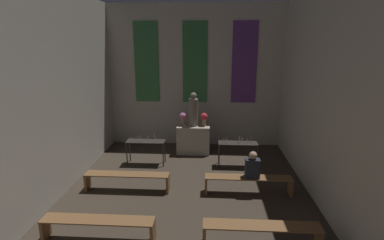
# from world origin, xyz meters

# --- Properties ---
(wall_back) EXTENTS (6.54, 0.16, 5.13)m
(wall_back) POSITION_xyz_m (0.00, 11.81, 2.59)
(wall_back) COLOR beige
(wall_back) RESTS_ON ground_plane
(wall_left) EXTENTS (0.12, 11.99, 5.13)m
(wall_left) POSITION_xyz_m (-3.21, 5.88, 2.57)
(wall_left) COLOR beige
(wall_left) RESTS_ON ground_plane
(wall_right) EXTENTS (0.12, 11.99, 5.13)m
(wall_right) POSITION_xyz_m (3.21, 5.88, 2.57)
(wall_right) COLOR beige
(wall_right) RESTS_ON ground_plane
(altar) EXTENTS (1.13, 0.69, 0.98)m
(altar) POSITION_xyz_m (0.00, 10.80, 0.49)
(altar) COLOR #BCB29E
(altar) RESTS_ON ground_plane
(statue) EXTENTS (0.32, 0.32, 1.16)m
(statue) POSITION_xyz_m (0.00, 10.80, 1.51)
(statue) COLOR gray
(statue) RESTS_ON altar
(flower_vase_left) EXTENTS (0.25, 0.25, 0.45)m
(flower_vase_left) POSITION_xyz_m (-0.37, 10.80, 1.25)
(flower_vase_left) COLOR #937A5B
(flower_vase_left) RESTS_ON altar
(flower_vase_right) EXTENTS (0.25, 0.25, 0.45)m
(flower_vase_right) POSITION_xyz_m (0.37, 10.80, 1.25)
(flower_vase_right) COLOR #937A5B
(flower_vase_right) RESTS_ON altar
(candle_rack_left) EXTENTS (1.21, 0.43, 0.97)m
(candle_rack_left) POSITION_xyz_m (-1.45, 9.67, 0.66)
(candle_rack_left) COLOR #332D28
(candle_rack_left) RESTS_ON ground_plane
(candle_rack_right) EXTENTS (1.21, 0.43, 0.97)m
(candle_rack_right) POSITION_xyz_m (1.44, 9.67, 0.66)
(candle_rack_right) COLOR #332D28
(candle_rack_right) RESTS_ON ground_plane
(pew_third_left) EXTENTS (2.20, 0.36, 0.47)m
(pew_third_left) POSITION_xyz_m (-1.57, 5.80, 0.35)
(pew_third_left) COLOR brown
(pew_third_left) RESTS_ON ground_plane
(pew_third_right) EXTENTS (2.20, 0.36, 0.47)m
(pew_third_right) POSITION_xyz_m (1.57, 5.80, 0.35)
(pew_third_right) COLOR brown
(pew_third_right) RESTS_ON ground_plane
(pew_back_left) EXTENTS (2.20, 0.36, 0.47)m
(pew_back_left) POSITION_xyz_m (-1.57, 7.87, 0.35)
(pew_back_left) COLOR brown
(pew_back_left) RESTS_ON ground_plane
(pew_back_right) EXTENTS (2.20, 0.36, 0.47)m
(pew_back_right) POSITION_xyz_m (1.57, 7.87, 0.35)
(pew_back_right) COLOR brown
(pew_back_right) RESTS_ON ground_plane
(person_seated) EXTENTS (0.36, 0.24, 0.69)m
(person_seated) POSITION_xyz_m (1.65, 7.87, 0.76)
(person_seated) COLOR #282D38
(person_seated) RESTS_ON pew_back_right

